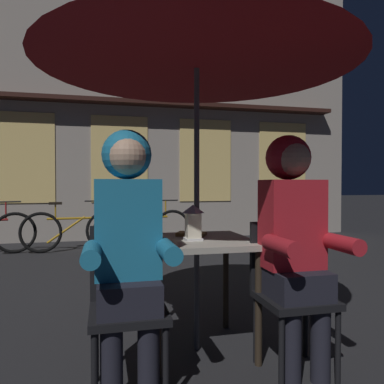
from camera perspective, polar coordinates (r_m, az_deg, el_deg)
The scene contains 12 objects.
ground_plane at distance 2.71m, azimuth 0.72°, elevation -22.86°, with size 60.00×60.00×0.00m, color #232326.
cafe_table at distance 2.52m, azimuth 0.72°, elevation -9.47°, with size 0.72×0.72×0.74m.
patio_umbrella at distance 2.65m, azimuth 0.73°, elevation 22.31°, with size 2.10×2.10×2.31m.
lantern at distance 2.42m, azimuth 0.16°, elevation -4.55°, with size 0.11×0.11×0.23m.
chair_left at distance 2.12m, azimuth -9.85°, elevation -15.65°, with size 0.40×0.40×0.87m.
chair_right at distance 2.38m, azimuth 14.63°, elevation -13.80°, with size 0.40×0.40×0.87m.
person_left_hooded at distance 1.99m, azimuth -9.78°, elevation -6.25°, with size 0.45×0.56×1.40m.
person_right_hooded at distance 2.26m, azimuth 15.36°, elevation -5.37°, with size 0.45×0.56×1.40m.
shopfront_building at distance 8.05m, azimuth -11.15°, elevation 15.47°, with size 10.00×0.93×6.20m.
bicycle_second at distance 6.42m, azimuth -17.66°, elevation -5.62°, with size 1.68×0.15×0.84m.
bicycle_third at distance 6.37m, azimuth -7.48°, elevation -5.64°, with size 1.67×0.24×0.84m.
book at distance 2.64m, azimuth -0.09°, elevation -6.45°, with size 0.20×0.14×0.02m, color olive.
Camera 1 is at (-0.61, -2.40, 1.10)m, focal length 34.79 mm.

